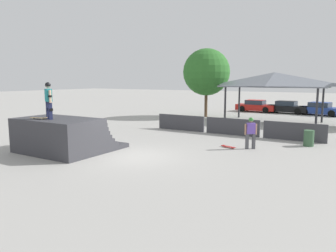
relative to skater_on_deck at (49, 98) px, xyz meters
name	(u,v)px	position (x,y,z in m)	size (l,w,h in m)	color
ground_plane	(133,157)	(3.60, 1.59, -2.64)	(160.00, 160.00, 0.00)	#A3A09B
quarter_pipe_ramp	(63,136)	(0.08, 0.65, -1.89)	(4.08, 4.05, 1.66)	#38383D
skater_on_deck	(49,98)	(0.00, 0.00, 0.00)	(0.73, 0.44, 1.71)	#1E2347
skateboard_on_deck	(39,118)	(-0.45, -0.24, -0.93)	(0.88, 0.41, 0.09)	silver
bystander_walking	(251,130)	(7.65, 6.07, -1.70)	(0.58, 0.44, 1.61)	#4C4C51
skateboard_on_ground	(228,147)	(6.58, 5.75, -2.58)	(0.83, 0.41, 0.09)	red
barrier_fence	(232,127)	(5.37, 9.58, -2.12)	(10.96, 0.12, 1.05)	#3D3D42
pavilion_shelter	(274,80)	(5.94, 17.36, 0.80)	(8.25, 4.04, 4.06)	#2D2D33
tree_far_back	(206,72)	(-0.33, 17.83, 1.50)	(4.30, 4.30, 6.30)	brown
trash_bin	(309,138)	(10.06, 8.35, -2.22)	(0.52, 0.52, 0.85)	#385B3D
parked_car_red	(256,106)	(2.23, 25.10, -2.04)	(4.18, 1.87, 1.27)	red
parked_car_black	(287,107)	(5.44, 25.19, -2.04)	(4.28, 2.00, 1.27)	black
parked_car_blue	(320,109)	(8.64, 24.94, -2.04)	(4.28, 2.45, 1.27)	navy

